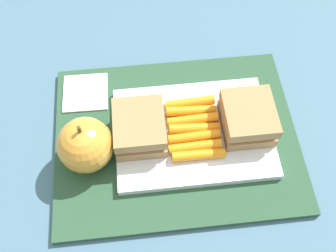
{
  "coord_description": "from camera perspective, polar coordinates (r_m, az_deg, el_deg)",
  "views": [
    {
      "loc": [
        0.04,
        0.28,
        0.53
      ],
      "look_at": [
        0.01,
        0.0,
        0.04
      ],
      "focal_mm": 41.96,
      "sensor_mm": 36.0,
      "label": 1
    }
  ],
  "objects": [
    {
      "name": "ground_plane",
      "position": [
        0.6,
        1.19,
        -1.89
      ],
      "size": [
        2.4,
        2.4,
        0.0
      ],
      "primitive_type": "plane",
      "color": "#42667A"
    },
    {
      "name": "lunchbag_mat",
      "position": [
        0.59,
        1.2,
        -1.66
      ],
      "size": [
        0.36,
        0.28,
        0.01
      ],
      "primitive_type": "cube",
      "color": "#284C33",
      "rests_on": "ground_plane"
    },
    {
      "name": "food_tray",
      "position": [
        0.58,
        3.66,
        -0.92
      ],
      "size": [
        0.23,
        0.17,
        0.01
      ],
      "primitive_type": "cube",
      "color": "white",
      "rests_on": "lunchbag_mat"
    },
    {
      "name": "sandwich_half_left",
      "position": [
        0.57,
        11.53,
        1.16
      ],
      "size": [
        0.07,
        0.08,
        0.04
      ],
      "color": "#9E7A4C",
      "rests_on": "food_tray"
    },
    {
      "name": "sandwich_half_right",
      "position": [
        0.56,
        -4.15,
        -0.28
      ],
      "size": [
        0.07,
        0.08,
        0.04
      ],
      "color": "#9E7A4C",
      "rests_on": "food_tray"
    },
    {
      "name": "carrot_sticks_bundle",
      "position": [
        0.57,
        3.73,
        -0.29
      ],
      "size": [
        0.08,
        0.1,
        0.02
      ],
      "color": "orange",
      "rests_on": "food_tray"
    },
    {
      "name": "apple",
      "position": [
        0.55,
        -11.9,
        -2.74
      ],
      "size": [
        0.08,
        0.08,
        0.09
      ],
      "color": "gold",
      "rests_on": "lunchbag_mat"
    },
    {
      "name": "paper_napkin",
      "position": [
        0.64,
        -11.9,
        4.78
      ],
      "size": [
        0.07,
        0.07,
        0.0
      ],
      "primitive_type": "cube",
      "rotation": [
        0.0,
        0.0,
        -0.02
      ],
      "color": "white",
      "rests_on": "lunchbag_mat"
    }
  ]
}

